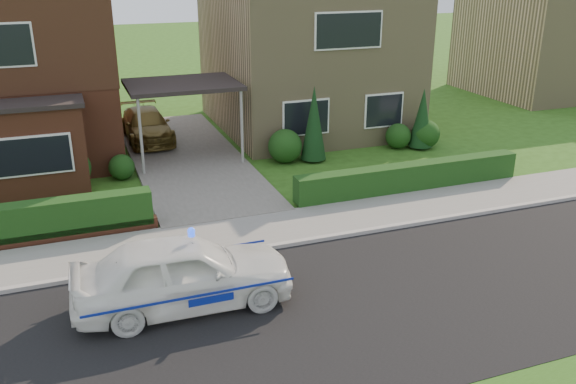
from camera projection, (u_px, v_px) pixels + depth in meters
name	position (u px, v px, depth m)	size (l,w,h in m)	color
ground	(297.00, 316.00, 12.36)	(120.00, 120.00, 0.00)	#284E14
road	(297.00, 316.00, 12.36)	(60.00, 6.00, 0.02)	black
kerb	(252.00, 250.00, 15.00)	(60.00, 0.16, 0.12)	#9E9993
sidewalk	(240.00, 234.00, 15.93)	(60.00, 2.00, 0.10)	slate
driveway	(187.00, 157.00, 21.95)	(3.80, 12.00, 0.12)	#666059
house_right	(306.00, 38.00, 25.16)	(7.50, 8.06, 7.25)	#9C895F
carport_link	(182.00, 86.00, 20.98)	(3.80, 3.00, 2.77)	black
dwarf_wall	(1.00, 244.00, 15.04)	(7.70, 0.25, 0.36)	brown
hedge_left	(2.00, 248.00, 15.24)	(7.50, 0.55, 0.90)	#153310
hedge_right	(408.00, 191.00, 18.92)	(7.50, 0.55, 0.80)	#153310
shrub_left_mid	(69.00, 168.00, 18.95)	(1.32, 1.32, 1.32)	#153310
shrub_left_near	(122.00, 167.00, 19.82)	(0.84, 0.84, 0.84)	#153310
shrub_right_near	(285.00, 146.00, 21.40)	(1.20, 1.20, 1.20)	#153310
shrub_right_mid	(398.00, 136.00, 23.03)	(0.96, 0.96, 0.96)	#153310
shrub_right_far	(425.00, 134.00, 23.07)	(1.08, 1.08, 1.08)	#153310
conifer_a	(314.00, 126.00, 21.30)	(0.90, 0.90, 2.60)	black
conifer_b	(422.00, 120.00, 22.80)	(0.90, 0.90, 2.20)	black
neighbour_right	(542.00, 43.00, 31.91)	(6.50, 7.00, 5.20)	#9C895F
police_car	(183.00, 273.00, 12.47)	(4.13, 4.54, 1.69)	white
driveway_car	(147.00, 125.00, 23.63)	(1.65, 4.07, 1.18)	brown
potted_plant_a	(99.00, 212.00, 16.37)	(0.42, 0.28, 0.79)	gray
potted_plant_c	(46.00, 185.00, 18.45)	(0.40, 0.40, 0.71)	gray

